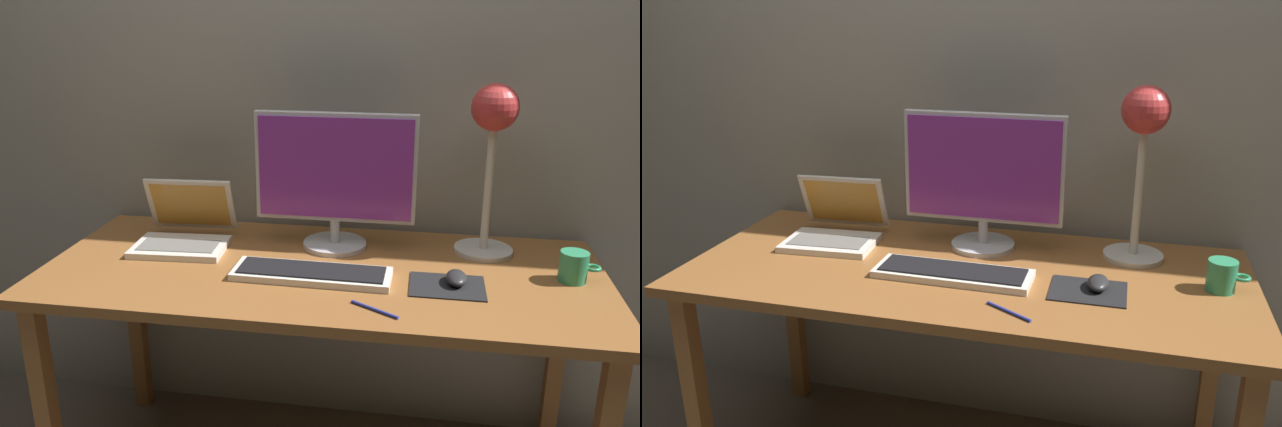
{
  "view_description": "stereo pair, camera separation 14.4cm",
  "coord_description": "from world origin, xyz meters",
  "views": [
    {
      "loc": [
        0.28,
        -1.66,
        1.46
      ],
      "look_at": [
        0.0,
        -0.05,
        0.92
      ],
      "focal_mm": 35.5,
      "sensor_mm": 36.0,
      "label": 1
    },
    {
      "loc": [
        0.42,
        -1.63,
        1.46
      ],
      "look_at": [
        0.0,
        -0.05,
        0.92
      ],
      "focal_mm": 35.5,
      "sensor_mm": 36.0,
      "label": 2
    }
  ],
  "objects": [
    {
      "name": "monitor",
      "position": [
        0.01,
        0.17,
        0.97
      ],
      "size": [
        0.49,
        0.2,
        0.42
      ],
      "color": "silver",
      "rests_on": "desk"
    },
    {
      "name": "mouse",
      "position": [
        0.38,
        -0.06,
        0.76
      ],
      "size": [
        0.06,
        0.1,
        0.03
      ],
      "primitive_type": "ellipsoid",
      "color": "#28282B",
      "rests_on": "mousepad"
    },
    {
      "name": "keyboard_main",
      "position": [
        -0.02,
        -0.07,
        0.75
      ],
      "size": [
        0.44,
        0.15,
        0.03
      ],
      "color": "silver",
      "rests_on": "desk"
    },
    {
      "name": "laptop",
      "position": [
        -0.46,
        0.12,
        0.8
      ],
      "size": [
        0.3,
        0.28,
        0.2
      ],
      "color": "silver",
      "rests_on": "desk"
    },
    {
      "name": "mousepad",
      "position": [
        0.35,
        -0.07,
        0.74
      ],
      "size": [
        0.2,
        0.16,
        0.0
      ],
      "primitive_type": "cube",
      "color": "black",
      "rests_on": "desk"
    },
    {
      "name": "pen",
      "position": [
        0.17,
        -0.25,
        0.74
      ],
      "size": [
        0.12,
        0.08,
        0.01
      ],
      "primitive_type": "cylinder",
      "rotation": [
        0.0,
        1.57,
        -0.53
      ],
      "color": "#2633A5",
      "rests_on": "desk"
    },
    {
      "name": "coffee_mug",
      "position": [
        0.69,
        0.02,
        0.78
      ],
      "size": [
        0.11,
        0.08,
        0.08
      ],
      "color": "#339966",
      "rests_on": "desk"
    },
    {
      "name": "desk_lamp",
      "position": [
        0.47,
        0.2,
        1.11
      ],
      "size": [
        0.18,
        0.18,
        0.51
      ],
      "color": "beige",
      "rests_on": "desk"
    },
    {
      "name": "desk",
      "position": [
        0.0,
        0.0,
        0.66
      ],
      "size": [
        1.6,
        0.7,
        0.74
      ],
      "color": "#935B2D",
      "rests_on": "ground"
    },
    {
      "name": "back_wall",
      "position": [
        0.0,
        0.4,
        1.3
      ],
      "size": [
        4.8,
        0.06,
        2.6
      ],
      "primitive_type": "cube",
      "color": "#9E998E",
      "rests_on": "ground"
    }
  ]
}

